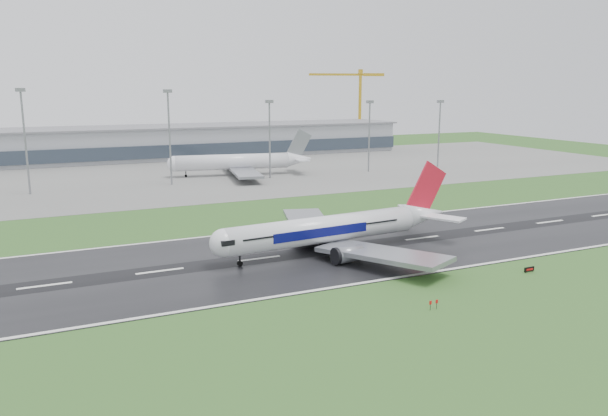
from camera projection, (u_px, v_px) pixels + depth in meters
name	position (u px, v px, depth m)	size (l,w,h in m)	color
ground	(346.00, 248.00, 125.91)	(520.00, 520.00, 0.00)	#29541E
runway	(346.00, 248.00, 125.90)	(400.00, 45.00, 0.10)	black
apron	(200.00, 173.00, 237.36)	(400.00, 130.00, 0.08)	slate
terminal	(169.00, 142.00, 289.35)	(240.00, 36.00, 15.00)	gray
main_airliner	(339.00, 211.00, 122.03)	(57.39, 54.66, 16.94)	white
parked_airliner	(238.00, 154.00, 229.47)	(58.72, 54.67, 17.21)	silver
tower_crane	(360.00, 108.00, 347.32)	(45.58, 2.49, 44.94)	#C2921A
runway_sign	(529.00, 270.00, 109.19)	(2.30, 0.26, 1.04)	black
floodmast_1	(26.00, 144.00, 186.23)	(0.64, 0.64, 32.94)	gray
floodmast_2	(170.00, 140.00, 204.98)	(0.64, 0.64, 32.46)	gray
floodmast_3	(270.00, 141.00, 220.71)	(0.64, 0.64, 28.55)	gray
floodmast_4	(369.00, 138.00, 238.51)	(0.64, 0.64, 28.01)	gray
floodmast_5	(439.00, 135.00, 252.81)	(0.64, 0.64, 27.84)	gray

